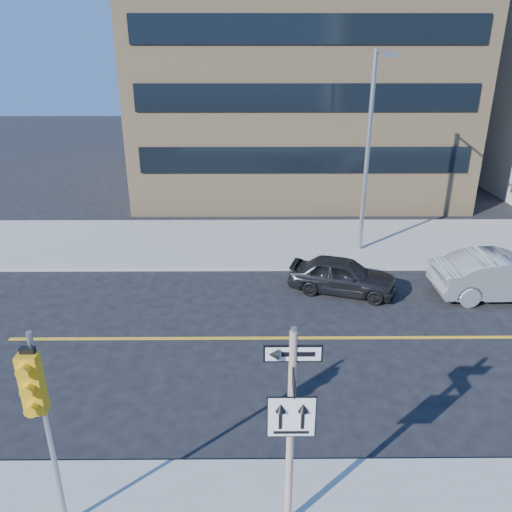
{
  "coord_description": "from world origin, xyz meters",
  "views": [
    {
      "loc": [
        -0.62,
        -9.03,
        8.07
      ],
      "look_at": [
        -0.53,
        4.0,
        2.7
      ],
      "focal_mm": 35.0,
      "sensor_mm": 36.0,
      "label": 1
    }
  ],
  "objects_px": {
    "parked_car_a": "(343,275)",
    "parked_car_b": "(504,276)",
    "traffic_signal": "(37,400)",
    "sign_pole": "(291,422)",
    "streetlight_a": "(370,142)"
  },
  "relations": [
    {
      "from": "parked_car_a",
      "to": "parked_car_b",
      "type": "relative_size",
      "value": 0.78
    },
    {
      "from": "traffic_signal",
      "to": "parked_car_b",
      "type": "height_order",
      "value": "traffic_signal"
    },
    {
      "from": "sign_pole",
      "to": "parked_car_a",
      "type": "height_order",
      "value": "sign_pole"
    },
    {
      "from": "parked_car_b",
      "to": "streetlight_a",
      "type": "bearing_deg",
      "value": 44.35
    },
    {
      "from": "traffic_signal",
      "to": "parked_car_b",
      "type": "relative_size",
      "value": 0.82
    },
    {
      "from": "parked_car_a",
      "to": "streetlight_a",
      "type": "bearing_deg",
      "value": -3.03
    },
    {
      "from": "traffic_signal",
      "to": "streetlight_a",
      "type": "bearing_deg",
      "value": 59.2
    },
    {
      "from": "sign_pole",
      "to": "parked_car_b",
      "type": "distance_m",
      "value": 12.42
    },
    {
      "from": "parked_car_a",
      "to": "traffic_signal",
      "type": "bearing_deg",
      "value": 164.28
    },
    {
      "from": "parked_car_a",
      "to": "parked_car_b",
      "type": "distance_m",
      "value": 5.58
    },
    {
      "from": "sign_pole",
      "to": "traffic_signal",
      "type": "bearing_deg",
      "value": -177.89
    },
    {
      "from": "streetlight_a",
      "to": "parked_car_b",
      "type": "bearing_deg",
      "value": -44.21
    },
    {
      "from": "traffic_signal",
      "to": "sign_pole",
      "type": "bearing_deg",
      "value": 2.11
    },
    {
      "from": "sign_pole",
      "to": "parked_car_a",
      "type": "bearing_deg",
      "value": 74.96
    },
    {
      "from": "sign_pole",
      "to": "parked_car_b",
      "type": "bearing_deg",
      "value": 48.51
    }
  ]
}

